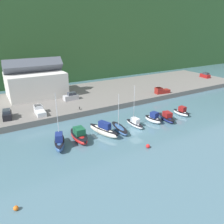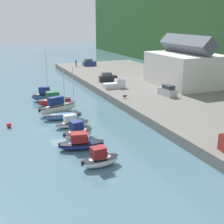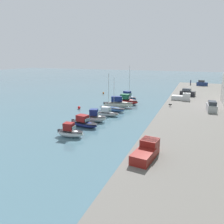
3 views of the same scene
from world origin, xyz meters
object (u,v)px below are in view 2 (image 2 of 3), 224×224
moored_boat_0 (46,96)px  person_on_quay (76,63)px  parked_car_3 (89,63)px  dog_on_quay (125,96)px  moored_boat_5 (78,132)px  parked_car_1 (108,78)px  moored_boat_3 (62,116)px  moored_boat_1 (54,100)px  moored_boat_2 (58,107)px  moored_boat_6 (81,143)px  pickup_truck_1 (116,84)px  moored_boat_7 (100,159)px  parked_car_2 (167,91)px  mooring_buoy_0 (9,125)px  moored_boat_4 (72,122)px

moored_boat_0 → person_on_quay: size_ratio=4.82×
parked_car_3 → dog_on_quay: size_ratio=5.01×
moored_boat_5 → parked_car_1: parked_car_1 is taller
moored_boat_3 → moored_boat_1: bearing=-177.0°
moored_boat_0 → person_on_quay: moored_boat_0 is taller
moored_boat_3 → parked_car_1: 25.65m
moored_boat_1 → moored_boat_5: size_ratio=1.41×
moored_boat_1 → parked_car_1: (-10.92, 15.45, 1.37)m
person_on_quay → moored_boat_2: bearing=-20.4°
moored_boat_6 → person_on_quay: (-59.63, 16.88, 1.79)m
dog_on_quay → moored_boat_1: bearing=-84.3°
moored_boat_2 → person_on_quay: person_on_quay is taller
pickup_truck_1 → person_on_quay: (-33.82, 0.91, 0.28)m
moored_boat_2 → dog_on_quay: moored_boat_2 is taller
person_on_quay → moored_boat_0: bearing=-25.8°
moored_boat_7 → dog_on_quay: 25.76m
moored_boat_1 → moored_boat_2: size_ratio=0.87×
moored_boat_6 → parked_car_2: size_ratio=1.46×
moored_boat_5 → mooring_buoy_0: bearing=-147.4°
person_on_quay → mooring_buoy_0: person_on_quay is taller
moored_boat_4 → moored_boat_6: bearing=-10.2°
moored_boat_1 → moored_boat_2: (5.19, -0.55, 0.11)m
moored_boat_0 → moored_boat_2: size_ratio=1.33×
moored_boat_5 → moored_boat_6: bearing=-22.2°
parked_car_1 → parked_car_2: size_ratio=1.02×
moored_boat_0 → mooring_buoy_0: (13.86, -8.46, -0.75)m
moored_boat_5 → moored_boat_7: moored_boat_5 is taller
person_on_quay → dog_on_quay: person_on_quay is taller
moored_boat_2 → pickup_truck_1: pickup_truck_1 is taller
moored_boat_1 → person_on_quay: (-37.80, 15.46, 1.55)m
parked_car_2 → dog_on_quay: 8.80m
moored_boat_6 → parked_car_2: parked_car_2 is taller
moored_boat_4 → moored_boat_7: (14.10, -0.67, 0.10)m
moored_boat_1 → parked_car_2: bearing=74.6°
moored_boat_5 → parked_car_2: parked_car_2 is taller
moored_boat_1 → parked_car_3: size_ratio=1.60×
parked_car_3 → dog_on_quay: parked_car_3 is taller
moored_boat_0 → pickup_truck_1: moored_boat_0 is taller
parked_car_1 → dog_on_quay: 16.58m
parked_car_1 → person_on_quay: parked_car_1 is taller
moored_boat_1 → parked_car_2: size_ratio=1.57×
person_on_quay → mooring_buoy_0: bearing=-27.5°
moored_boat_0 → parked_car_3: 39.20m
pickup_truck_1 → mooring_buoy_0: 27.51m
moored_boat_6 → person_on_quay: person_on_quay is taller
parked_car_2 → dog_on_quay: parked_car_2 is taller
moored_boat_1 → moored_boat_5: (18.28, -0.78, -0.06)m
parked_car_1 → moored_boat_1: bearing=-46.7°
moored_boat_0 → pickup_truck_1: 15.37m
moored_boat_3 → pickup_truck_1: size_ratio=1.72×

